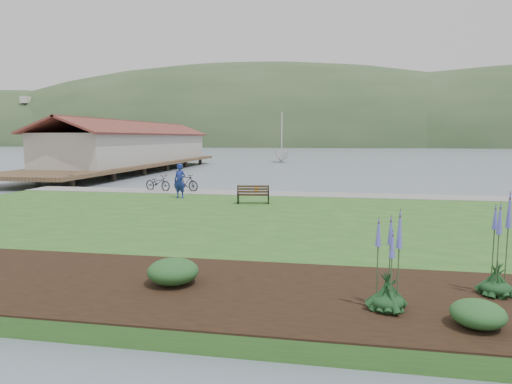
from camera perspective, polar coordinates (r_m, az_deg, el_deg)
ground at (r=19.46m, az=4.19°, el=-3.98°), size 600.00×600.00×0.00m
lawn at (r=17.47m, az=3.46°, el=-4.56°), size 34.00×20.00×0.40m
shoreline_path at (r=26.18m, az=5.86°, el=-0.28°), size 34.00×2.20×0.03m
garden_bed at (r=9.79m, az=15.68°, el=-12.70°), size 24.00×4.40×0.04m
far_hillside at (r=189.88m, az=15.98°, el=5.50°), size 580.00×80.00×38.00m
pier_pavilion at (r=51.50m, az=-14.97°, el=5.51°), size 8.00×36.00×5.40m
park_bench at (r=22.44m, az=-0.35°, el=-0.25°), size 1.62×0.84×0.96m
person at (r=24.80m, az=-9.51°, el=1.75°), size 0.89×0.70×2.17m
bicycle_a at (r=28.53m, az=-12.17°, el=1.15°), size 1.20×1.98×0.98m
bicycle_b at (r=27.89m, az=-8.77°, el=1.17°), size 1.00×1.82×1.06m
sailboat at (r=67.40m, az=3.22°, el=3.75°), size 10.66×10.77×23.21m
pannier at (r=26.81m, az=0.08°, el=0.23°), size 0.21×0.31×0.32m
echium_0 at (r=8.92m, az=16.21°, el=-9.07°), size 0.62×0.62×2.01m
echium_1 at (r=10.54m, az=28.00°, el=-6.61°), size 0.62×0.62×2.36m
shrub_0 at (r=10.34m, az=-10.34°, el=-9.74°), size 1.13×1.13×0.56m
shrub_1 at (r=8.88m, az=26.00°, el=-13.52°), size 0.91×0.91×0.46m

